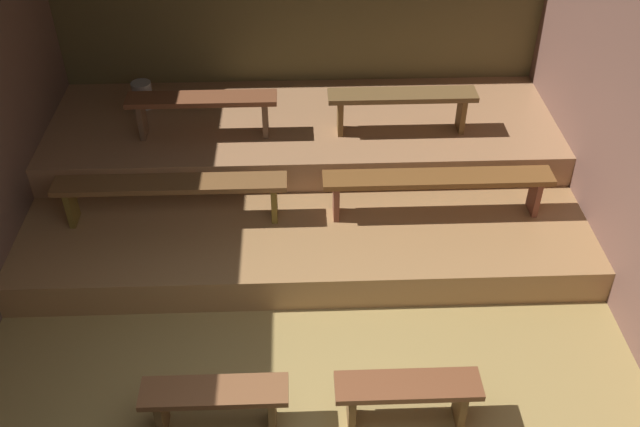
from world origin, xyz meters
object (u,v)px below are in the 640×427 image
bench_lower_left (171,188)px  bench_middle_right (402,101)px  bench_floor_left (215,399)px  bench_middle_left (202,105)px  bench_lower_right (438,182)px  bench_floor_right (407,393)px  pail_middle (143,95)px

bench_lower_left → bench_middle_right: size_ratio=1.43×
bench_floor_left → bench_middle_left: size_ratio=0.71×
bench_lower_left → bench_lower_right: size_ratio=1.00×
bench_floor_right → bench_lower_right: bearing=75.6°
bench_middle_right → bench_floor_right: bearing=-95.7°
bench_lower_left → bench_floor_right: bearing=-47.3°
bench_middle_right → bench_floor_left: bearing=-119.0°
bench_middle_left → bench_middle_right: 1.91m
bench_lower_right → pail_middle: 3.19m
bench_floor_right → bench_lower_left: bearing=132.7°
bench_lower_left → pail_middle: size_ratio=7.41×
bench_lower_right → bench_lower_left: bearing=180.0°
bench_floor_right → bench_middle_left: (-1.62, 2.91, 0.65)m
bench_floor_left → bench_middle_left: bearing=95.7°
bench_floor_left → pail_middle: size_ratio=3.68×
pail_middle → bench_floor_right: bearing=-56.5°
bench_middle_right → pail_middle: size_ratio=5.19×
bench_floor_right → bench_lower_left: size_ratio=0.50×
bench_floor_right → bench_middle_left: bearing=119.0°
bench_floor_left → bench_middle_right: bench_middle_right is taller
bench_lower_left → bench_middle_right: (2.13, 0.93, 0.30)m
bench_floor_left → bench_lower_left: (-0.51, 1.99, 0.35)m
bench_lower_left → bench_lower_right: same height
bench_lower_right → pail_middle: pail_middle is taller
bench_floor_left → bench_middle_left: 3.00m
bench_floor_left → bench_floor_right: (1.33, 0.00, 0.00)m
bench_lower_right → bench_middle_left: (-2.13, 0.93, 0.30)m
bench_lower_right → bench_middle_left: bench_middle_left is taller
bench_lower_right → bench_middle_right: size_ratio=1.43×
bench_middle_left → bench_lower_left: bearing=-103.3°
bench_lower_right → bench_middle_left: bearing=156.5°
bench_middle_left → bench_middle_right: bearing=0.0°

